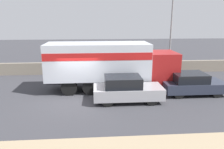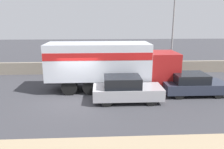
{
  "view_description": "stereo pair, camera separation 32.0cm",
  "coord_description": "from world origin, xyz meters",
  "px_view_note": "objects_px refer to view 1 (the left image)",
  "views": [
    {
      "loc": [
        1.13,
        -12.82,
        4.89
      ],
      "look_at": [
        2.15,
        0.69,
        1.39
      ],
      "focal_mm": 35.0,
      "sensor_mm": 36.0,
      "label": 1
    },
    {
      "loc": [
        1.45,
        -12.84,
        4.89
      ],
      "look_at": [
        2.15,
        0.69,
        1.39
      ],
      "focal_mm": 35.0,
      "sensor_mm": 36.0,
      "label": 2
    }
  ],
  "objects_px": {
    "street_lamp": "(171,30)",
    "box_truck": "(108,62)",
    "car_sedan_second": "(192,83)",
    "car_hatchback": "(126,89)"
  },
  "relations": [
    {
      "from": "street_lamp",
      "to": "box_truck",
      "type": "relative_size",
      "value": 0.76
    },
    {
      "from": "car_hatchback",
      "to": "car_sedan_second",
      "type": "bearing_deg",
      "value": 12.61
    },
    {
      "from": "box_truck",
      "to": "car_hatchback",
      "type": "height_order",
      "value": "box_truck"
    },
    {
      "from": "street_lamp",
      "to": "car_sedan_second",
      "type": "distance_m",
      "value": 5.9
    },
    {
      "from": "box_truck",
      "to": "car_sedan_second",
      "type": "xyz_separation_m",
      "value": [
        5.44,
        -1.34,
        -1.25
      ]
    },
    {
      "from": "street_lamp",
      "to": "car_hatchback",
      "type": "relative_size",
      "value": 1.65
    },
    {
      "from": "street_lamp",
      "to": "box_truck",
      "type": "xyz_separation_m",
      "value": [
        -5.51,
        -3.6,
        -1.98
      ]
    },
    {
      "from": "car_sedan_second",
      "to": "box_truck",
      "type": "bearing_deg",
      "value": 166.2
    },
    {
      "from": "street_lamp",
      "to": "box_truck",
      "type": "height_order",
      "value": "street_lamp"
    },
    {
      "from": "car_sedan_second",
      "to": "street_lamp",
      "type": "bearing_deg",
      "value": 89.2
    }
  ]
}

